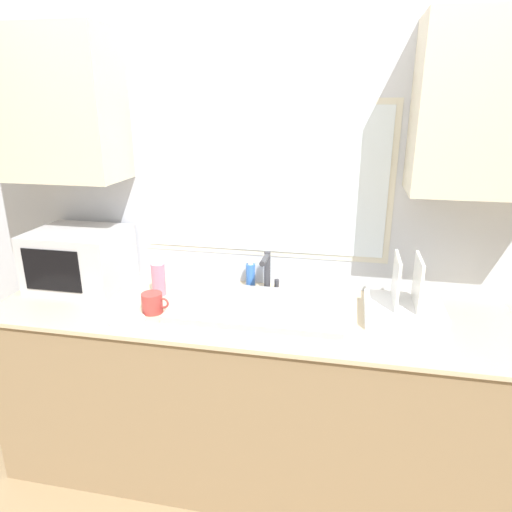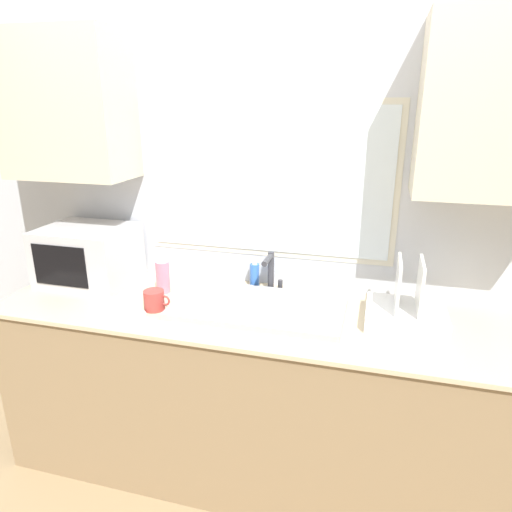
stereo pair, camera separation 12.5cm
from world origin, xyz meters
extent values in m
cube|color=#8C7251|center=(0.00, 0.34, 0.44)|extent=(2.38, 0.68, 0.88)
cube|color=#C6B28E|center=(0.00, 0.34, 0.89)|extent=(2.41, 0.71, 0.02)
cube|color=silver|center=(0.00, 0.71, 1.30)|extent=(6.00, 0.06, 2.60)
cube|color=beige|center=(0.00, 0.68, 1.45)|extent=(1.29, 0.01, 0.78)
cube|color=silver|center=(0.00, 0.68, 1.45)|extent=(1.23, 0.01, 0.72)
cube|color=beige|center=(-0.99, 0.52, 1.80)|extent=(0.62, 0.32, 0.70)
cube|color=beige|center=(0.99, 0.52, 1.80)|extent=(0.62, 0.32, 0.70)
cube|color=#9EA0A5|center=(0.05, 0.35, 0.92)|extent=(0.79, 0.43, 0.03)
cylinder|color=#333338|center=(0.05, 0.59, 1.00)|extent=(0.03, 0.03, 0.21)
cylinder|color=#333338|center=(0.05, 0.52, 1.09)|extent=(0.03, 0.14, 0.03)
cylinder|color=#333338|center=(0.10, 0.59, 0.93)|extent=(0.02, 0.02, 0.06)
cube|color=#B2B2B7|center=(-0.92, 0.46, 1.05)|extent=(0.46, 0.38, 0.30)
cube|color=black|center=(-0.95, 0.27, 1.05)|extent=(0.30, 0.01, 0.21)
cube|color=white|center=(0.70, 0.39, 0.94)|extent=(0.34, 0.29, 0.07)
cube|color=white|center=(0.66, 0.39, 1.08)|extent=(0.01, 0.22, 0.22)
cube|color=white|center=(0.75, 0.39, 1.08)|extent=(0.01, 0.22, 0.22)
cylinder|color=#D8728C|center=(-0.47, 0.43, 0.98)|extent=(0.07, 0.07, 0.16)
cone|color=silver|center=(-0.47, 0.43, 1.09)|extent=(0.06, 0.06, 0.06)
cylinder|color=blue|center=(-0.04, 0.61, 0.96)|extent=(0.05, 0.05, 0.13)
cylinder|color=white|center=(-0.04, 0.61, 1.04)|extent=(0.03, 0.03, 0.03)
cylinder|color=#A53833|center=(-0.42, 0.23, 0.95)|extent=(0.10, 0.10, 0.09)
torus|color=#A53833|center=(-0.37, 0.23, 0.95)|extent=(0.05, 0.01, 0.05)
cylinder|color=white|center=(-0.50, 0.11, 0.91)|extent=(0.16, 0.16, 0.01)
camera|label=1|loc=(0.43, -1.55, 1.82)|focal=32.00mm
camera|label=2|loc=(0.55, -1.52, 1.82)|focal=32.00mm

